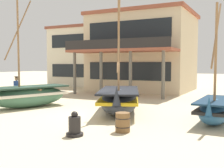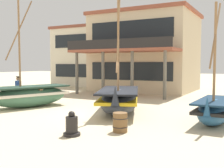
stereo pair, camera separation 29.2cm
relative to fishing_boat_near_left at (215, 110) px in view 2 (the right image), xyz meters
name	(u,v)px [view 2 (the right image)]	position (x,y,z in m)	size (l,w,h in m)	color
ground_plane	(102,114)	(-5.12, -0.41, -0.56)	(120.00, 120.00, 0.00)	beige
fishing_boat_near_left	(215,110)	(0.00, 0.00, 0.00)	(1.36, 3.62, 4.94)	#23517A
fishing_boat_centre_large	(30,95)	(-9.84, -0.45, 0.11)	(2.97, 4.67, 6.05)	#427056
fishing_boat_far_right	(119,100)	(-4.54, 0.24, 0.10)	(3.45, 4.93, 5.87)	#2D333D
fisherman_by_hull	(18,90)	(-11.30, 0.09, 0.27)	(0.40, 0.42, 1.68)	#33333D
capstan_winch	(72,126)	(-3.98, -4.37, -0.23)	(0.59, 0.59, 0.84)	black
wooden_barrel	(120,122)	(-2.76, -3.16, -0.21)	(0.56, 0.56, 0.70)	brown
harbor_building_main	(145,52)	(-7.86, 12.10, 2.95)	(8.91, 9.70, 7.00)	beige
harbor_building_annex	(100,56)	(-14.33, 14.69, 2.73)	(10.29, 5.21, 6.56)	beige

